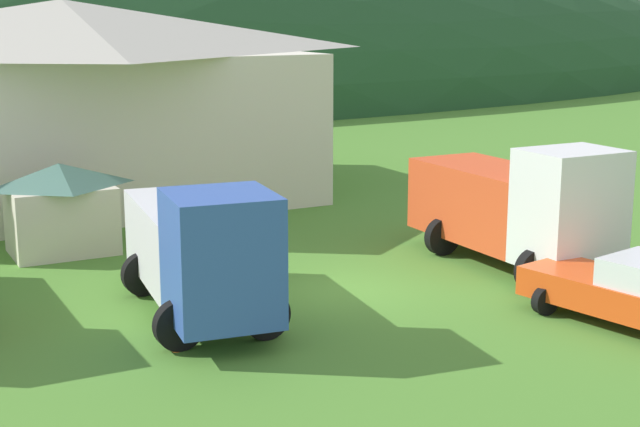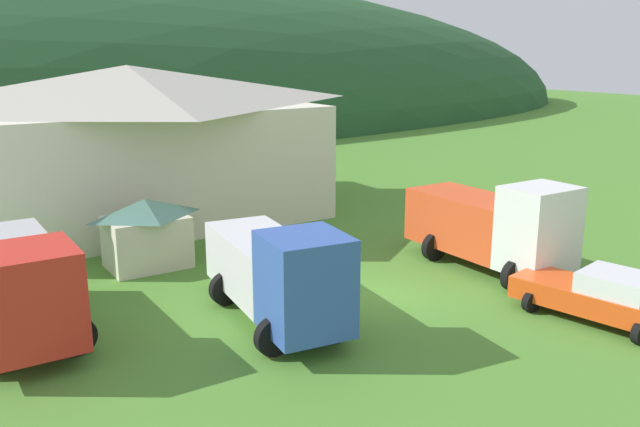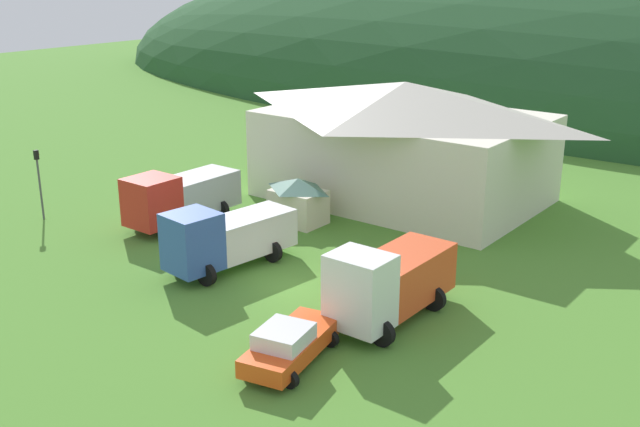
{
  "view_description": "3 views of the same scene",
  "coord_description": "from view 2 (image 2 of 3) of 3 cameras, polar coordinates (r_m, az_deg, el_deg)",
  "views": [
    {
      "loc": [
        -11.31,
        -20.17,
        7.08
      ],
      "look_at": [
        0.41,
        2.04,
        1.6
      ],
      "focal_mm": 52.53,
      "sensor_mm": 36.0,
      "label": 1
    },
    {
      "loc": [
        -13.35,
        -17.0,
        8.28
      ],
      "look_at": [
        0.99,
        4.98,
        1.72
      ],
      "focal_mm": 37.4,
      "sensor_mm": 36.0,
      "label": 2
    },
    {
      "loc": [
        20.85,
        -25.02,
        14.44
      ],
      "look_at": [
        -1.36,
        3.94,
        2.29
      ],
      "focal_mm": 42.45,
      "sensor_mm": 36.0,
      "label": 3
    }
  ],
  "objects": [
    {
      "name": "forested_hill_backdrop",
      "position": [
        81.13,
        -23.66,
        7.02
      ],
      "size": [
        159.04,
        60.0,
        34.32
      ],
      "primitive_type": "ellipsoid",
      "color": "#234C28",
      "rests_on": "ground"
    },
    {
      "name": "ground_plane",
      "position": [
        23.15,
        4.72,
        -6.98
      ],
      "size": [
        200.0,
        200.0,
        0.0
      ],
      "primitive_type": "plane",
      "color": "#4C842D"
    },
    {
      "name": "play_shed_cream",
      "position": [
        26.41,
        -14.63,
        -1.55
      ],
      "size": [
        3.2,
        2.39,
        2.7
      ],
      "color": "beige",
      "rests_on": "ground"
    },
    {
      "name": "crane_truck_red",
      "position": [
        21.1,
        -24.43,
        -5.4
      ],
      "size": [
        3.26,
        7.12,
        3.24
      ],
      "rotation": [
        0.0,
        0.0,
        -1.58
      ],
      "color": "red",
      "rests_on": "ground"
    },
    {
      "name": "service_pickup_orange",
      "position": [
        22.47,
        22.88,
        -6.49
      ],
      "size": [
        2.98,
        5.27,
        1.66
      ],
      "rotation": [
        0.0,
        0.0,
        -1.37
      ],
      "color": "#EC4D18",
      "rests_on": "ground"
    },
    {
      "name": "depot_building",
      "position": [
        34.02,
        -15.83,
        6.02
      ],
      "size": [
        17.96,
        12.01,
        7.46
      ],
      "color": "silver",
      "rests_on": "ground"
    },
    {
      "name": "traffic_cone_near_pickup",
      "position": [
        18.81,
        -4.15,
        -12.13
      ],
      "size": [
        0.36,
        0.36,
        0.47
      ],
      "primitive_type": "cone",
      "color": "orange",
      "rests_on": "ground"
    },
    {
      "name": "heavy_rig_white",
      "position": [
        25.98,
        14.68,
        -0.91
      ],
      "size": [
        3.27,
        6.75,
        3.59
      ],
      "rotation": [
        0.0,
        0.0,
        -1.58
      ],
      "color": "white",
      "rests_on": "ground"
    },
    {
      "name": "box_truck_blue",
      "position": [
        20.23,
        -3.58,
        -5.02
      ],
      "size": [
        3.52,
        7.16,
        3.33
      ],
      "rotation": [
        0.0,
        0.0,
        -1.69
      ],
      "color": "#3356AD",
      "rests_on": "ground"
    }
  ]
}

